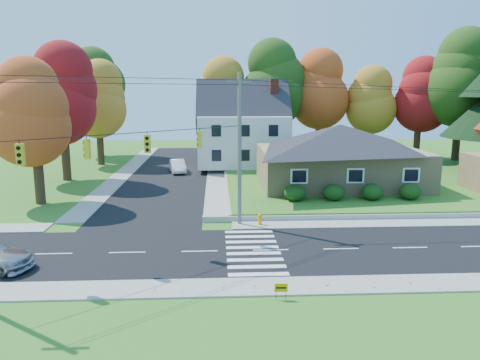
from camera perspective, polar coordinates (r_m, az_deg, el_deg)
The scene contains 23 objects.
ground at distance 26.64m, azimuth 3.77°, elevation -8.55°, with size 120.00×120.00×0.00m, color #3D7923.
road_main at distance 26.64m, azimuth 3.77°, elevation -8.53°, with size 90.00×8.00×0.02m, color black.
road_cross at distance 51.95m, azimuth -8.39°, elevation 0.96°, with size 8.00×44.00×0.02m, color black.
sidewalk_north at distance 31.36m, azimuth 2.71°, elevation -5.45°, with size 90.00×2.00×0.08m, color #9C9A90.
sidewalk_south at distance 22.01m, azimuth 5.30°, elevation -12.77°, with size 90.00×2.00×0.08m, color #9C9A90.
lawn at distance 49.41m, azimuth 16.04°, elevation 0.42°, with size 30.00×30.00×0.50m, color #3D7923.
ranch_house at distance 42.76m, azimuth 12.04°, elevation 3.13°, with size 14.60×10.60×5.40m.
colonial_house at distance 53.21m, azimuth 0.38°, elevation 6.27°, with size 10.40×8.40×9.60m.
hedge_row at distance 37.11m, azimuth 13.60°, elevation -1.43°, with size 10.70×1.70×1.27m.
traffic_infrastructure at distance 26.71m, azimuth 3.25°, elevation 2.89°, with size 38.10×10.66×10.00m.
tree_lot_0 at distance 58.96m, azimuth -1.96°, elevation 10.34°, with size 6.72×6.72×12.51m.
tree_lot_1 at distance 58.37m, azimuth 4.07°, elevation 11.59°, with size 7.84×7.84×14.60m.
tree_lot_2 at distance 60.36m, azimuth 9.71°, elevation 10.82°, with size 7.28×7.28×13.56m.
tree_lot_3 at distance 60.99m, azimuth 15.46°, elevation 9.36°, with size 6.16×6.16×11.47m.
tree_lot_4 at distance 62.20m, azimuth 21.11°, elevation 9.66°, with size 6.72×6.72×12.51m.
tree_lot_5 at distance 62.15m, azimuth 25.43°, elevation 11.15°, with size 8.40×8.40×15.64m.
tree_west_0 at distance 39.55m, azimuth -23.85°, elevation 7.50°, with size 6.16×6.16×11.47m.
tree_west_1 at distance 49.29m, azimuth -20.94°, elevation 9.72°, with size 7.28×7.28×13.56m.
tree_west_2 at distance 58.65m, azimuth -16.95°, elevation 9.39°, with size 6.72×6.72×12.51m.
tree_west_3 at distance 66.89m, azimuth -17.04°, elevation 10.63°, with size 7.84×7.84×14.60m.
white_car at distance 51.57m, azimuth -7.61°, elevation 1.69°, with size 1.46×4.18×1.38m, color white.
fire_hydrant at distance 31.20m, azimuth 2.44°, elevation -4.90°, with size 0.44×0.35×0.79m.
yard_sign at distance 20.66m, azimuth 5.03°, elevation -12.99°, with size 0.57×0.06×0.71m.
Camera 1 is at (-3.00, -24.95, 8.85)m, focal length 35.00 mm.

